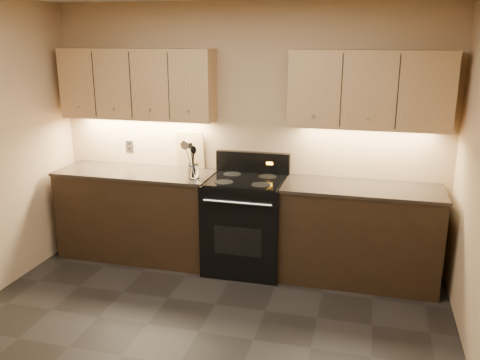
% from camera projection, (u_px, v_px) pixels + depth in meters
% --- Properties ---
extents(wall_back, '(4.00, 0.04, 2.60)m').
position_uv_depth(wall_back, '(246.00, 135.00, 5.13)').
color(wall_back, tan).
rests_on(wall_back, ground).
extents(counter_left, '(1.62, 0.62, 0.93)m').
position_uv_depth(counter_left, '(138.00, 214.00, 5.34)').
color(counter_left, black).
rests_on(counter_left, ground).
extents(counter_right, '(1.46, 0.62, 0.93)m').
position_uv_depth(counter_right, '(359.00, 234.00, 4.79)').
color(counter_right, black).
rests_on(counter_right, ground).
extents(stove, '(0.76, 0.68, 1.14)m').
position_uv_depth(stove, '(246.00, 223.00, 5.04)').
color(stove, black).
rests_on(stove, ground).
extents(upper_cab_left, '(1.60, 0.30, 0.70)m').
position_uv_depth(upper_cab_left, '(137.00, 84.00, 5.12)').
color(upper_cab_left, tan).
rests_on(upper_cab_left, wall_back).
extents(upper_cab_right, '(1.44, 0.30, 0.70)m').
position_uv_depth(upper_cab_right, '(369.00, 90.00, 4.57)').
color(upper_cab_right, tan).
rests_on(upper_cab_right, wall_back).
extents(outlet_plate, '(0.08, 0.01, 0.12)m').
position_uv_depth(outlet_plate, '(130.00, 146.00, 5.49)').
color(outlet_plate, '#B2B5BA').
rests_on(outlet_plate, wall_back).
extents(utensil_crock, '(0.13, 0.13, 0.14)m').
position_uv_depth(utensil_crock, '(193.00, 171.00, 4.95)').
color(utensil_crock, white).
rests_on(utensil_crock, counter_left).
extents(cutting_board, '(0.31, 0.09, 0.39)m').
position_uv_depth(cutting_board, '(191.00, 150.00, 5.30)').
color(cutting_board, tan).
rests_on(cutting_board, counter_left).
extents(wooden_spoon, '(0.10, 0.09, 0.29)m').
position_uv_depth(wooden_spoon, '(190.00, 162.00, 4.93)').
color(wooden_spoon, tan).
rests_on(wooden_spoon, utensil_crock).
extents(black_spoon, '(0.11, 0.16, 0.34)m').
position_uv_depth(black_spoon, '(193.00, 159.00, 4.94)').
color(black_spoon, black).
rests_on(black_spoon, utensil_crock).
extents(black_turner, '(0.16, 0.14, 0.36)m').
position_uv_depth(black_turner, '(195.00, 160.00, 4.90)').
color(black_turner, black).
rests_on(black_turner, utensil_crock).
extents(steel_skimmer, '(0.20, 0.11, 0.36)m').
position_uv_depth(steel_skimmer, '(195.00, 160.00, 4.90)').
color(steel_skimmer, silver).
rests_on(steel_skimmer, utensil_crock).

